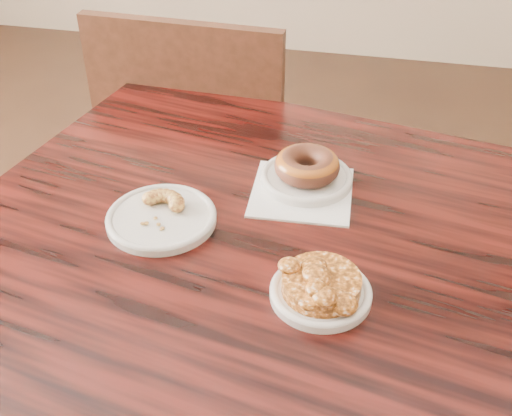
% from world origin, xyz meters
% --- Properties ---
extents(cafe_table, '(1.09, 1.09, 0.75)m').
position_xyz_m(cafe_table, '(0.05, -0.03, 0.38)').
color(cafe_table, black).
rests_on(cafe_table, floor).
extents(chair_far, '(0.52, 0.52, 0.90)m').
position_xyz_m(chair_far, '(-0.19, 0.68, 0.45)').
color(chair_far, black).
rests_on(chair_far, floor).
extents(napkin, '(0.18, 0.18, 0.00)m').
position_xyz_m(napkin, '(0.13, 0.12, 0.75)').
color(napkin, white).
rests_on(napkin, cafe_table).
extents(plate_donut, '(0.16, 0.16, 0.01)m').
position_xyz_m(plate_donut, '(0.13, 0.15, 0.76)').
color(plate_donut, silver).
rests_on(plate_donut, napkin).
extents(plate_cruller, '(0.18, 0.18, 0.01)m').
position_xyz_m(plate_cruller, '(-0.08, -0.01, 0.76)').
color(plate_cruller, silver).
rests_on(plate_cruller, cafe_table).
extents(plate_fritter, '(0.14, 0.14, 0.01)m').
position_xyz_m(plate_fritter, '(0.19, -0.12, 0.76)').
color(plate_fritter, white).
rests_on(plate_fritter, cafe_table).
extents(glazed_donut, '(0.11, 0.11, 0.04)m').
position_xyz_m(glazed_donut, '(0.13, 0.15, 0.79)').
color(glazed_donut, brown).
rests_on(glazed_donut, plate_donut).
extents(apple_fritter, '(0.15, 0.15, 0.04)m').
position_xyz_m(apple_fritter, '(0.19, -0.12, 0.78)').
color(apple_fritter, '#411E07').
rests_on(apple_fritter, plate_fritter).
extents(cruller_fragment, '(0.09, 0.09, 0.02)m').
position_xyz_m(cruller_fragment, '(-0.08, -0.01, 0.77)').
color(cruller_fragment, brown).
rests_on(cruller_fragment, plate_cruller).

